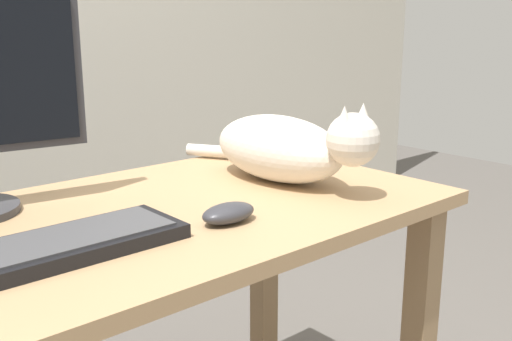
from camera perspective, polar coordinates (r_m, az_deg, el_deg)
desk at (r=1.20m, az=-11.87°, el=-9.85°), size 1.30×0.66×0.74m
keyboard at (r=0.99m, az=-19.30°, el=-7.10°), size 0.44×0.15×0.03m
cat at (r=1.36m, az=2.81°, el=2.25°), size 0.19×0.61×0.20m
computer_mouse at (r=1.09m, az=-2.64°, el=-4.07°), size 0.11×0.06×0.04m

